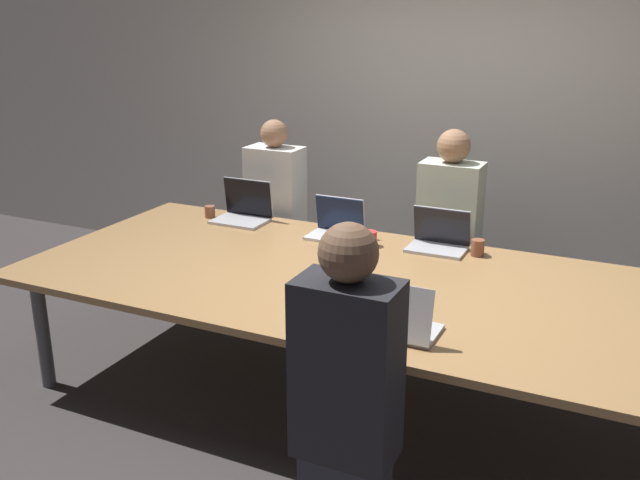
{
  "coord_description": "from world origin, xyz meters",
  "views": [
    {
      "loc": [
        1.31,
        -3.37,
        2.16
      ],
      "look_at": [
        -0.33,
        0.1,
        0.89
      ],
      "focal_mm": 40.0,
      "sensor_mm": 36.0,
      "label": 1
    }
  ],
  "objects_px": {
    "laptop_far_midleft": "(337,225)",
    "stapler": "(387,296)",
    "person_far_center": "(448,237)",
    "cup_far_center": "(478,248)",
    "laptop_far_center": "(439,238)",
    "laptop_near_midright": "(398,321)",
    "person_far_left": "(276,217)",
    "cup_far_left": "(210,212)",
    "person_near_midright": "(346,400)",
    "cup_far_midleft": "(370,239)",
    "laptop_far_left": "(244,209)"
  },
  "relations": [
    {
      "from": "laptop_far_left",
      "to": "person_far_left",
      "type": "xyz_separation_m",
      "value": [
        0.04,
        0.37,
        -0.15
      ]
    },
    {
      "from": "person_far_left",
      "to": "cup_far_center",
      "type": "bearing_deg",
      "value": -14.44
    },
    {
      "from": "person_far_center",
      "to": "laptop_far_center",
      "type": "bearing_deg",
      "value": -82.77
    },
    {
      "from": "laptop_near_midright",
      "to": "stapler",
      "type": "xyz_separation_m",
      "value": [
        -0.19,
        0.36,
        -0.05
      ]
    },
    {
      "from": "person_far_center",
      "to": "person_far_left",
      "type": "bearing_deg",
      "value": -178.45
    },
    {
      "from": "cup_far_midleft",
      "to": "laptop_far_center",
      "type": "bearing_deg",
      "value": 17.52
    },
    {
      "from": "laptop_far_center",
      "to": "person_far_center",
      "type": "distance_m",
      "value": 0.44
    },
    {
      "from": "laptop_far_center",
      "to": "person_far_center",
      "type": "bearing_deg",
      "value": 97.23
    },
    {
      "from": "laptop_far_center",
      "to": "cup_far_center",
      "type": "relative_size",
      "value": 3.56
    },
    {
      "from": "cup_far_left",
      "to": "stapler",
      "type": "height_order",
      "value": "cup_far_left"
    },
    {
      "from": "laptop_near_midright",
      "to": "laptop_far_center",
      "type": "bearing_deg",
      "value": -81.92
    },
    {
      "from": "person_far_center",
      "to": "person_near_midright",
      "type": "relative_size",
      "value": 0.99
    },
    {
      "from": "cup_far_center",
      "to": "cup_far_left",
      "type": "bearing_deg",
      "value": -179.81
    },
    {
      "from": "person_far_left",
      "to": "person_far_center",
      "type": "relative_size",
      "value": 0.99
    },
    {
      "from": "laptop_far_left",
      "to": "person_far_left",
      "type": "distance_m",
      "value": 0.41
    },
    {
      "from": "laptop_far_midleft",
      "to": "cup_far_center",
      "type": "bearing_deg",
      "value": 1.12
    },
    {
      "from": "cup_far_left",
      "to": "laptop_near_midright",
      "type": "xyz_separation_m",
      "value": [
        1.82,
        -1.23,
        0.04
      ]
    },
    {
      "from": "person_far_left",
      "to": "cup_far_left",
      "type": "height_order",
      "value": "person_far_left"
    },
    {
      "from": "cup_far_center",
      "to": "laptop_near_midright",
      "type": "bearing_deg",
      "value": -92.99
    },
    {
      "from": "cup_far_left",
      "to": "laptop_far_midleft",
      "type": "height_order",
      "value": "laptop_far_midleft"
    },
    {
      "from": "person_far_left",
      "to": "stapler",
      "type": "height_order",
      "value": "person_far_left"
    },
    {
      "from": "laptop_far_left",
      "to": "cup_far_center",
      "type": "xyz_separation_m",
      "value": [
        1.63,
        -0.03,
        -0.03
      ]
    },
    {
      "from": "laptop_near_midright",
      "to": "person_near_midright",
      "type": "distance_m",
      "value": 0.54
    },
    {
      "from": "laptop_far_left",
      "to": "laptop_near_midright",
      "type": "relative_size",
      "value": 1.07
    },
    {
      "from": "cup_far_left",
      "to": "stapler",
      "type": "relative_size",
      "value": 0.53
    },
    {
      "from": "person_far_left",
      "to": "cup_far_left",
      "type": "bearing_deg",
      "value": -125.44
    },
    {
      "from": "cup_far_midleft",
      "to": "cup_far_center",
      "type": "xyz_separation_m",
      "value": [
        0.64,
        0.1,
        0.0
      ]
    },
    {
      "from": "cup_far_center",
      "to": "person_far_left",
      "type": "bearing_deg",
      "value": 165.56
    },
    {
      "from": "laptop_far_center",
      "to": "cup_far_center",
      "type": "height_order",
      "value": "laptop_far_center"
    },
    {
      "from": "person_far_center",
      "to": "laptop_near_midright",
      "type": "xyz_separation_m",
      "value": [
        0.23,
        -1.68,
        0.13
      ]
    },
    {
      "from": "cup_far_left",
      "to": "laptop_near_midright",
      "type": "bearing_deg",
      "value": -33.98
    },
    {
      "from": "laptop_far_midleft",
      "to": "person_near_midright",
      "type": "height_order",
      "value": "person_near_midright"
    },
    {
      "from": "cup_far_center",
      "to": "person_near_midright",
      "type": "xyz_separation_m",
      "value": [
        -0.09,
        -1.76,
        -0.1
      ]
    },
    {
      "from": "person_far_center",
      "to": "cup_far_center",
      "type": "relative_size",
      "value": 14.12
    },
    {
      "from": "laptop_far_midleft",
      "to": "stapler",
      "type": "height_order",
      "value": "laptop_far_midleft"
    },
    {
      "from": "laptop_near_midright",
      "to": "stapler",
      "type": "distance_m",
      "value": 0.41
    },
    {
      "from": "cup_far_midleft",
      "to": "stapler",
      "type": "distance_m",
      "value": 0.86
    },
    {
      "from": "laptop_near_midright",
      "to": "cup_far_center",
      "type": "bearing_deg",
      "value": -92.99
    },
    {
      "from": "cup_far_left",
      "to": "cup_far_midleft",
      "type": "distance_m",
      "value": 1.25
    },
    {
      "from": "laptop_far_midleft",
      "to": "laptop_far_center",
      "type": "relative_size",
      "value": 0.94
    },
    {
      "from": "cup_far_midleft",
      "to": "laptop_far_center",
      "type": "distance_m",
      "value": 0.42
    },
    {
      "from": "laptop_far_center",
      "to": "person_near_midright",
      "type": "distance_m",
      "value": 1.79
    },
    {
      "from": "laptop_far_left",
      "to": "cup_far_midleft",
      "type": "bearing_deg",
      "value": -8.0
    },
    {
      "from": "laptop_far_midleft",
      "to": "stapler",
      "type": "xyz_separation_m",
      "value": [
        0.66,
        -0.85,
        -0.05
      ]
    },
    {
      "from": "person_far_left",
      "to": "laptop_near_midright",
      "type": "relative_size",
      "value": 4.03
    },
    {
      "from": "laptop_far_midleft",
      "to": "laptop_near_midright",
      "type": "height_order",
      "value": "laptop_near_midright"
    },
    {
      "from": "person_near_midright",
      "to": "person_far_center",
      "type": "bearing_deg",
      "value": -84.59
    },
    {
      "from": "cup_far_center",
      "to": "stapler",
      "type": "relative_size",
      "value": 0.64
    },
    {
      "from": "cup_far_left",
      "to": "laptop_near_midright",
      "type": "distance_m",
      "value": 2.2
    },
    {
      "from": "stapler",
      "to": "laptop_far_center",
      "type": "bearing_deg",
      "value": 66.31
    }
  ]
}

